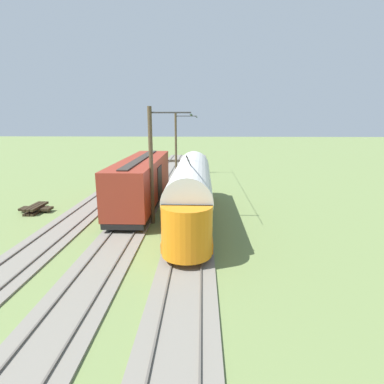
{
  "coord_description": "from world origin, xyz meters",
  "views": [
    {
      "loc": [
        -4.95,
        21.39,
        7.04
      ],
      "look_at": [
        -4.22,
        -0.15,
        1.9
      ],
      "focal_mm": 28.47,
      "sensor_mm": 36.0,
      "label": 1
    }
  ],
  "objects": [
    {
      "name": "spare_tie_stack",
      "position": [
        8.02,
        -0.99,
        0.27
      ],
      "size": [
        2.4,
        2.4,
        0.54
      ],
      "color": "#2D2316",
      "rests_on": "ground"
    },
    {
      "name": "ground_plane",
      "position": [
        0.0,
        0.0,
        0.0
      ],
      "size": [
        220.0,
        220.0,
        0.0
      ],
      "primitive_type": "plane",
      "color": "olive"
    },
    {
      "name": "catenary_pole_mid_near",
      "position": [
        -1.6,
        1.31,
        4.11
      ],
      "size": [
        2.9,
        0.28,
        7.89
      ],
      "color": "#4C3D28",
      "rests_on": "ground"
    },
    {
      "name": "track_third_siding",
      "position": [
        4.21,
        -0.31,
        0.05
      ],
      "size": [
        2.8,
        80.0,
        0.18
      ],
      "color": "slate",
      "rests_on": "ground"
    },
    {
      "name": "switch_stand",
      "position": [
        -5.52,
        -6.46,
        0.7
      ],
      "size": [
        0.5,
        0.3,
        1.24
      ],
      "color": "black",
      "rests_on": "ground"
    },
    {
      "name": "vintage_streetcar",
      "position": [
        -4.21,
        0.65,
        2.25
      ],
      "size": [
        2.65,
        15.61,
        5.23
      ],
      "color": "orange",
      "rests_on": "ground"
    },
    {
      "name": "overhead_wire_run",
      "position": [
        -4.12,
        -8.98,
        7.35
      ],
      "size": [
        2.69,
        23.27,
        0.18
      ],
      "color": "black",
      "rests_on": "ground"
    },
    {
      "name": "track_end_bumper",
      "position": [
        4.21,
        -9.21,
        0.4
      ],
      "size": [
        1.8,
        0.6,
        0.8
      ],
      "primitive_type": "cube",
      "color": "#B2A519",
      "rests_on": "ground"
    },
    {
      "name": "track_adjacent_siding",
      "position": [
        0.0,
        -0.31,
        0.05
      ],
      "size": [
        2.8,
        80.0,
        0.18
      ],
      "color": "slate",
      "rests_on": "ground"
    },
    {
      "name": "track_streetcar_siding",
      "position": [
        -4.21,
        -0.31,
        0.05
      ],
      "size": [
        2.8,
        80.0,
        0.18
      ],
      "color": "slate",
      "rests_on": "ground"
    },
    {
      "name": "catenary_pole_foreground",
      "position": [
        -1.6,
        -17.96,
        4.11
      ],
      "size": [
        2.9,
        0.28,
        7.89
      ],
      "color": "#4C3D28",
      "rests_on": "ground"
    },
    {
      "name": "boxcar_adjacent",
      "position": [
        -0.0,
        -2.97,
        2.16
      ],
      "size": [
        2.96,
        13.4,
        3.85
      ],
      "color": "maroon",
      "rests_on": "ground"
    }
  ]
}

